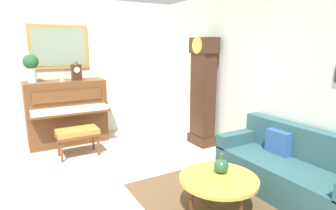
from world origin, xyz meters
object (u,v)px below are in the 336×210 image
at_px(couch, 291,170).
at_px(green_jug, 221,166).
at_px(piano_bench, 78,133).
at_px(teacup, 63,80).
at_px(piano, 67,112).
at_px(mantel_clock, 76,71).
at_px(grandfather_clock, 203,95).
at_px(coffee_table, 219,180).
at_px(flower_vase, 31,65).

distance_m(couch, green_jug, 1.04).
height_order(piano_bench, teacup, teacup).
distance_m(teacup, green_jug, 3.48).
height_order(piano, mantel_clock, mantel_clock).
bearing_deg(grandfather_clock, green_jug, -30.95).
height_order(grandfather_clock, coffee_table, grandfather_clock).
relative_size(couch, coffee_table, 2.16).
height_order(couch, green_jug, couch).
bearing_deg(couch, flower_vase, -142.34).
relative_size(teacup, green_jug, 0.48).
height_order(piano_bench, green_jug, green_jug).
bearing_deg(green_jug, teacup, -160.31).
height_order(mantel_clock, teacup, mantel_clock).
relative_size(mantel_clock, flower_vase, 0.66).
distance_m(mantel_clock, teacup, 0.31).
height_order(piano, piano_bench, piano).
height_order(flower_vase, green_jug, flower_vase).
bearing_deg(piano, piano_bench, 0.97).
relative_size(grandfather_clock, flower_vase, 3.50).
xyz_separation_m(piano_bench, teacup, (-0.77, -0.05, 0.84)).
bearing_deg(coffee_table, mantel_clock, -166.75).
height_order(couch, coffee_table, couch).
distance_m(couch, mantel_clock, 4.07).
height_order(piano, green_jug, piano).
distance_m(piano, grandfather_clock, 2.64).
distance_m(piano_bench, green_jug, 2.67).
relative_size(mantel_clock, teacup, 3.28).
xyz_separation_m(piano, coffee_table, (3.33, 1.01, -0.22)).
distance_m(grandfather_clock, couch, 2.18).
distance_m(mantel_clock, flower_vase, 0.79).
bearing_deg(couch, piano_bench, -141.45).
relative_size(piano_bench, couch, 0.37).
bearing_deg(green_jug, flower_vase, -153.05).
bearing_deg(coffee_table, grandfather_clock, 147.98).
relative_size(grandfather_clock, coffee_table, 2.31).
height_order(flower_vase, teacup, flower_vase).
distance_m(couch, coffee_table, 1.11).
bearing_deg(green_jug, coffee_table, -52.11).
xyz_separation_m(flower_vase, teacup, (0.04, 0.51, -0.29)).
height_order(grandfather_clock, flower_vase, grandfather_clock).
bearing_deg(teacup, couch, 32.33).
relative_size(coffee_table, mantel_clock, 2.32).
height_order(couch, teacup, teacup).
bearing_deg(green_jug, mantel_clock, -164.90).
xyz_separation_m(piano_bench, flower_vase, (-0.81, -0.56, 1.13)).
xyz_separation_m(piano, grandfather_clock, (1.37, 2.23, 0.35)).
distance_m(piano, piano_bench, 0.84).
bearing_deg(piano, grandfather_clock, 58.49).
xyz_separation_m(couch, green_jug, (-0.19, -1.00, 0.20)).
relative_size(couch, flower_vase, 3.28).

